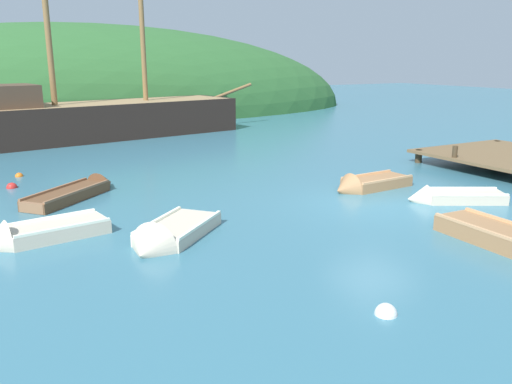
{
  "coord_description": "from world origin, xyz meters",
  "views": [
    {
      "loc": [
        -10.52,
        -11.42,
        4.28
      ],
      "look_at": [
        -3.08,
        1.88,
        0.38
      ],
      "focal_mm": 36.57,
      "sensor_mm": 36.0,
      "label": 1
    }
  ],
  "objects_px": {
    "buoy_white": "(386,314)",
    "buoy_orange": "(19,176)",
    "rowboat_center": "(450,199)",
    "buoy_yellow": "(92,181)",
    "rowboat_outer_left": "(168,238)",
    "rowboat_outer_right": "(79,193)",
    "sailing_ship": "(98,125)",
    "rowboat_near_dock": "(366,186)",
    "buoy_red": "(12,188)",
    "rowboat_far": "(38,236)"
  },
  "relations": [
    {
      "from": "buoy_white",
      "to": "buoy_orange",
      "type": "xyz_separation_m",
      "value": [
        -4.41,
        14.92,
        0.0
      ]
    },
    {
      "from": "rowboat_center",
      "to": "buoy_yellow",
      "type": "xyz_separation_m",
      "value": [
        -9.02,
        8.21,
        -0.1
      ]
    },
    {
      "from": "rowboat_outer_left",
      "to": "buoy_yellow",
      "type": "xyz_separation_m",
      "value": [
        -0.17,
        7.42,
        -0.09
      ]
    },
    {
      "from": "buoy_yellow",
      "to": "rowboat_outer_right",
      "type": "bearing_deg",
      "value": -113.22
    },
    {
      "from": "sailing_ship",
      "to": "buoy_white",
      "type": "height_order",
      "value": "sailing_ship"
    },
    {
      "from": "rowboat_outer_left",
      "to": "rowboat_near_dock",
      "type": "bearing_deg",
      "value": 151.53
    },
    {
      "from": "rowboat_near_dock",
      "to": "buoy_white",
      "type": "distance_m",
      "value": 9.06
    },
    {
      "from": "rowboat_outer_right",
      "to": "buoy_white",
      "type": "xyz_separation_m",
      "value": [
        3.01,
        -10.86,
        -0.1
      ]
    },
    {
      "from": "rowboat_center",
      "to": "buoy_orange",
      "type": "bearing_deg",
      "value": -13.43
    },
    {
      "from": "buoy_yellow",
      "to": "buoy_orange",
      "type": "bearing_deg",
      "value": 135.81
    },
    {
      "from": "rowboat_center",
      "to": "buoy_orange",
      "type": "distance_m",
      "value": 15.3
    },
    {
      "from": "rowboat_center",
      "to": "buoy_yellow",
      "type": "bearing_deg",
      "value": -13.05
    },
    {
      "from": "sailing_ship",
      "to": "buoy_yellow",
      "type": "bearing_deg",
      "value": -112.95
    },
    {
      "from": "sailing_ship",
      "to": "rowboat_center",
      "type": "distance_m",
      "value": 19.86
    },
    {
      "from": "buoy_red",
      "to": "buoy_yellow",
      "type": "xyz_separation_m",
      "value": [
        2.62,
        -0.36,
        0.0
      ]
    },
    {
      "from": "sailing_ship",
      "to": "buoy_red",
      "type": "bearing_deg",
      "value": -126.16
    },
    {
      "from": "rowboat_far",
      "to": "rowboat_center",
      "type": "bearing_deg",
      "value": 159.89
    },
    {
      "from": "buoy_red",
      "to": "buoy_yellow",
      "type": "bearing_deg",
      "value": -7.83
    },
    {
      "from": "rowboat_outer_right",
      "to": "buoy_red",
      "type": "height_order",
      "value": "rowboat_outer_right"
    },
    {
      "from": "buoy_orange",
      "to": "sailing_ship",
      "type": "bearing_deg",
      "value": 60.02
    },
    {
      "from": "sailing_ship",
      "to": "rowboat_outer_left",
      "type": "height_order",
      "value": "sailing_ship"
    },
    {
      "from": "rowboat_far",
      "to": "rowboat_outer_right",
      "type": "bearing_deg",
      "value": -122.33
    },
    {
      "from": "rowboat_outer_left",
      "to": "buoy_white",
      "type": "bearing_deg",
      "value": 69.6
    },
    {
      "from": "rowboat_outer_right",
      "to": "buoy_yellow",
      "type": "distance_m",
      "value": 2.07
    },
    {
      "from": "sailing_ship",
      "to": "rowboat_outer_right",
      "type": "xyz_separation_m",
      "value": [
        -3.46,
        -12.49,
        -0.62
      ]
    },
    {
      "from": "rowboat_outer_right",
      "to": "buoy_yellow",
      "type": "bearing_deg",
      "value": 25.95
    },
    {
      "from": "sailing_ship",
      "to": "rowboat_center",
      "type": "xyz_separation_m",
      "value": [
        6.38,
        -18.8,
        -0.62
      ]
    },
    {
      "from": "rowboat_center",
      "to": "buoy_red",
      "type": "height_order",
      "value": "rowboat_center"
    },
    {
      "from": "rowboat_far",
      "to": "buoy_red",
      "type": "distance_m",
      "value": 6.15
    },
    {
      "from": "rowboat_outer_left",
      "to": "buoy_orange",
      "type": "xyz_separation_m",
      "value": [
        -2.39,
        9.57,
        -0.09
      ]
    },
    {
      "from": "sailing_ship",
      "to": "rowboat_near_dock",
      "type": "height_order",
      "value": "sailing_ship"
    },
    {
      "from": "rowboat_center",
      "to": "buoy_orange",
      "type": "relative_size",
      "value": 10.22
    },
    {
      "from": "rowboat_outer_right",
      "to": "rowboat_far",
      "type": "relative_size",
      "value": 1.15
    },
    {
      "from": "sailing_ship",
      "to": "buoy_orange",
      "type": "height_order",
      "value": "sailing_ship"
    },
    {
      "from": "rowboat_outer_left",
      "to": "buoy_orange",
      "type": "distance_m",
      "value": 9.87
    },
    {
      "from": "rowboat_near_dock",
      "to": "buoy_yellow",
      "type": "relative_size",
      "value": 9.36
    },
    {
      "from": "rowboat_outer_right",
      "to": "buoy_orange",
      "type": "distance_m",
      "value": 4.3
    },
    {
      "from": "rowboat_far",
      "to": "buoy_red",
      "type": "bearing_deg",
      "value": -97.61
    },
    {
      "from": "rowboat_outer_right",
      "to": "rowboat_far",
      "type": "xyz_separation_m",
      "value": [
        -1.73,
        -3.88,
        0.01
      ]
    },
    {
      "from": "rowboat_center",
      "to": "rowboat_outer_right",
      "type": "height_order",
      "value": "rowboat_outer_right"
    },
    {
      "from": "rowboat_center",
      "to": "buoy_orange",
      "type": "xyz_separation_m",
      "value": [
        -11.24,
        10.37,
        -0.1
      ]
    },
    {
      "from": "rowboat_far",
      "to": "sailing_ship",
      "type": "bearing_deg",
      "value": -115.87
    },
    {
      "from": "rowboat_near_dock",
      "to": "rowboat_far",
      "type": "xyz_separation_m",
      "value": [
        -10.4,
        -0.1,
        0.0
      ]
    },
    {
      "from": "rowboat_outer_right",
      "to": "buoy_white",
      "type": "distance_m",
      "value": 11.26
    },
    {
      "from": "sailing_ship",
      "to": "buoy_white",
      "type": "distance_m",
      "value": 23.37
    },
    {
      "from": "rowboat_near_dock",
      "to": "buoy_orange",
      "type": "height_order",
      "value": "rowboat_near_dock"
    },
    {
      "from": "rowboat_center",
      "to": "buoy_orange",
      "type": "height_order",
      "value": "rowboat_center"
    },
    {
      "from": "rowboat_far",
      "to": "buoy_yellow",
      "type": "distance_m",
      "value": 6.32
    },
    {
      "from": "buoy_orange",
      "to": "buoy_red",
      "type": "xyz_separation_m",
      "value": [
        -0.4,
        -1.8,
        0.0
      ]
    },
    {
      "from": "rowboat_far",
      "to": "buoy_white",
      "type": "xyz_separation_m",
      "value": [
        4.74,
        -6.97,
        -0.11
      ]
    }
  ]
}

